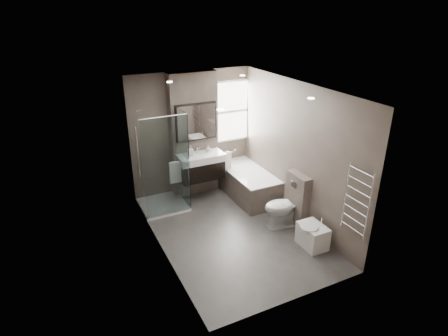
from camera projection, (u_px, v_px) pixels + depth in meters
room at (233, 166)px, 6.28m from camera, size 2.70×3.90×2.70m
vanity_pier at (194, 135)px, 7.74m from camera, size 1.00×0.25×2.60m
vanity at (201, 166)px, 7.68m from camera, size 0.95×0.47×0.66m
mirror_cabinet at (196, 122)px, 7.47m from camera, size 0.86×0.08×0.76m
towel_left at (175, 172)px, 7.45m from camera, size 0.24×0.06×0.44m
towel_right at (226, 163)px, 7.90m from camera, size 0.24×0.06×0.44m
shower_enclosure at (168, 186)px, 7.42m from camera, size 0.90×0.90×2.00m
bathtub at (247, 182)px, 7.96m from camera, size 0.75×1.60×0.57m
window at (230, 111)px, 8.03m from camera, size 0.98×0.06×1.33m
toilet at (285, 207)px, 6.84m from camera, size 0.84×0.56×0.79m
cistern_box at (297, 199)px, 6.89m from camera, size 0.19×0.55×1.00m
bidet at (312, 235)px, 6.32m from camera, size 0.43×0.50×0.52m
towel_radiator at (357, 201)px, 5.54m from camera, size 0.03×0.49×1.10m
soap_bottle_a at (191, 150)px, 7.48m from camera, size 0.09×0.10×0.21m
soap_bottle_b at (208, 148)px, 7.72m from camera, size 0.10×0.10×0.13m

